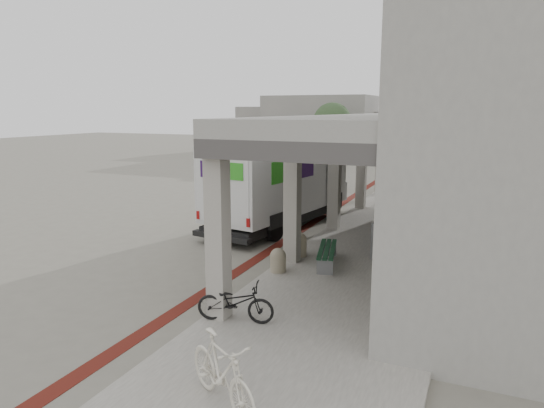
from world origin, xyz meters
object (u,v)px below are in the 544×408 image
at_px(fedex_truck, 280,182).
at_px(utility_cabinet, 382,240).
at_px(bench, 327,253).
at_px(bicycle_black, 235,302).
at_px(bicycle_cream, 222,372).

distance_m(fedex_truck, utility_cabinet, 5.23).
height_order(bench, utility_cabinet, utility_cabinet).
height_order(fedex_truck, bicycle_black, fedex_truck).
relative_size(fedex_truck, bicycle_cream, 4.25).
bearing_deg(bicycle_cream, bench, 36.60).
bearing_deg(utility_cabinet, bicycle_cream, -89.70).
relative_size(bench, bicycle_cream, 1.13).
bearing_deg(utility_cabinet, bicycle_black, -103.44).
xyz_separation_m(utility_cabinet, bicycle_black, (-1.80, -5.32, -0.11)).
height_order(bench, bicycle_cream, bicycle_cream).
xyz_separation_m(utility_cabinet, bicycle_cream, (-0.68, -7.84, 0.02)).
height_order(utility_cabinet, bicycle_cream, bicycle_cream).
distance_m(fedex_truck, bench, 5.21).
bearing_deg(bicycle_cream, fedex_truck, 50.53).
distance_m(bench, bicycle_cream, 6.67).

